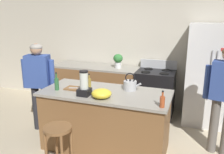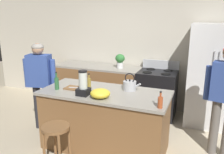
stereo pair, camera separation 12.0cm
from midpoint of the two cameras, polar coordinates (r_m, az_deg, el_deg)
The scene contains 17 objects.
ground_plane at distance 3.94m, azimuth -2.45°, elevation -16.55°, with size 14.00×14.00×0.00m, color beige.
back_wall at distance 5.25m, azimuth 5.50°, elevation 7.27°, with size 8.00×0.10×2.70m, color beige.
kitchen_island at distance 3.71m, azimuth -2.53°, elevation -10.37°, with size 1.93×0.88×0.94m.
back_counter_run at distance 5.34m, azimuth -4.19°, elevation -2.30°, with size 2.00×0.64×0.94m.
refrigerator at distance 4.73m, azimuth 22.20°, elevation 0.34°, with size 0.90×0.73×1.90m.
stove_range at distance 4.95m, azimuth 9.66°, elevation -3.78°, with size 0.76×0.65×1.12m.
person_by_island_left at distance 4.34m, azimuth -18.03°, elevation -0.47°, with size 0.60×0.30×1.58m.
bar_stool at distance 3.20m, azimuth -13.93°, elevation -14.08°, with size 0.36×0.36×0.69m.
potted_plant at distance 5.00m, azimuth 0.78°, elevation 4.13°, with size 0.20×0.20×0.30m.
blender_appliance at distance 3.36m, azimuth -7.77°, elevation -1.95°, with size 0.17×0.17×0.36m.
bottle_cooking_sauce at distance 2.99m, azimuth 10.93°, elevation -5.80°, with size 0.06×0.06×0.22m.
bottle_vinegar at distance 3.68m, azimuth -6.45°, elevation -1.49°, with size 0.06×0.06×0.24m.
bottle_olive_oil at distance 3.69m, azimuth -14.12°, elevation -1.55°, with size 0.07×0.07×0.28m.
mixing_bowl at distance 3.27m, azimuth -3.59°, elevation -4.01°, with size 0.28×0.28×0.13m, color yellow.
tea_kettle at distance 3.59m, azimuth 3.45°, elevation -1.94°, with size 0.28×0.20×0.27m.
cutting_board at distance 3.70m, azimuth -9.86°, elevation -2.76°, with size 0.30×0.20×0.02m, color brown.
chef_knife at distance 3.68m, azimuth -9.60°, elevation -2.61°, with size 0.22×0.03×0.01m, color #B7BABF.
Camera 1 is at (1.23, -3.11, 2.08)m, focal length 37.85 mm.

